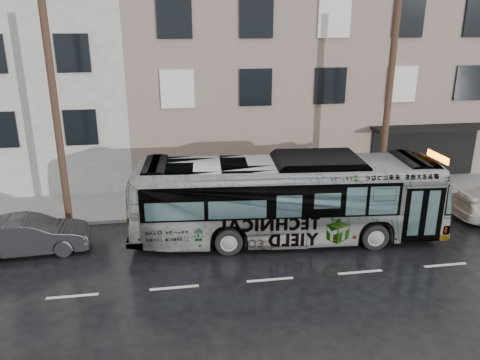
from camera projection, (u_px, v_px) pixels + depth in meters
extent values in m
plane|color=black|center=(256.00, 246.00, 18.07)|extent=(120.00, 120.00, 0.00)
cube|color=gray|center=(237.00, 199.00, 22.63)|extent=(90.00, 3.60, 0.15)
cube|color=gray|center=(298.00, 68.00, 28.93)|extent=(20.00, 12.00, 11.00)
cylinder|color=#432D21|center=(388.00, 107.00, 20.63)|extent=(0.30, 0.30, 9.00)
cylinder|color=#432D21|center=(56.00, 117.00, 18.55)|extent=(0.30, 0.30, 9.00)
cylinder|color=slate|center=(403.00, 177.00, 21.85)|extent=(0.06, 0.06, 2.40)
imported|color=#B2B2B2|center=(287.00, 198.00, 18.26)|extent=(12.33, 3.81, 3.38)
imported|color=black|center=(30.00, 235.00, 17.39)|extent=(4.35, 1.82, 1.40)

